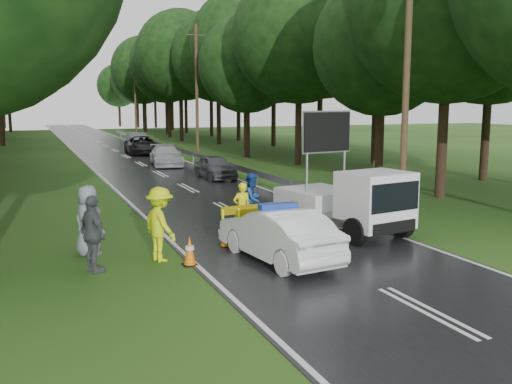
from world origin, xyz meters
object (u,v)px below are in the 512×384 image
police_sedan (278,235)px  civilian (252,199)px  queue_car_third (142,145)px  queue_car_second (166,156)px  queue_car_fourth (137,141)px  work_truck (350,201)px  barrier (261,212)px  officer (242,208)px  queue_car_first (215,167)px

police_sedan → civilian: civilian is taller
civilian → queue_car_third: civilian is taller
queue_car_second → queue_car_third: (0.20, 9.23, 0.05)m
queue_car_third → queue_car_fourth: 6.04m
queue_car_second → police_sedan: bearing=-89.8°
queue_car_second → queue_car_fourth: bearing=92.9°
police_sedan → queue_car_fourth: (3.54, 39.03, 0.03)m
work_truck → civilian: (-2.40, 2.34, -0.14)m
police_sedan → barrier: 2.52m
officer → work_truck: bearing=155.6°
queue_car_first → queue_car_second: bearing=96.4°
police_sedan → work_truck: size_ratio=0.86×
police_sedan → civilian: bearing=-111.0°
queue_car_second → queue_car_fourth: (0.93, 15.23, 0.05)m
officer → queue_car_fourth: officer is taller
queue_car_fourth → work_truck: bearing=-90.3°
queue_car_first → queue_car_fourth: size_ratio=0.86×
work_truck → police_sedan: bearing=-158.4°
queue_car_third → queue_car_fourth: queue_car_fourth is taller
officer → queue_car_second: (2.31, 20.35, -0.13)m
work_truck → queue_car_third: 30.93m
queue_car_second → barrier: bearing=-89.1°
civilian → queue_car_fourth: (2.49, 34.58, -0.16)m
work_truck → queue_car_fourth: (0.09, 36.92, -0.30)m
barrier → officer: (-0.24, 1.00, -0.02)m
police_sedan → work_truck: (3.45, 2.11, 0.34)m
queue_car_fourth → barrier: bearing=-94.9°
queue_car_fourth → queue_car_third: bearing=-97.2°
queue_car_second → queue_car_third: 9.23m
queue_car_third → officer: bearing=-91.9°
officer → queue_car_third: 29.68m
work_truck → queue_car_third: work_truck is taller
queue_car_first → queue_car_third: bearing=91.5°
police_sedan → queue_car_second: size_ratio=0.94×
officer → queue_car_fourth: 35.73m
queue_car_fourth → queue_car_second: bearing=-93.7°
barrier → officer: bearing=98.2°
work_truck → barrier: work_truck is taller
officer → queue_car_fourth: (3.25, 35.58, -0.08)m
police_sedan → queue_car_first: 16.77m
barrier → queue_car_first: 14.26m
police_sedan → officer: 3.47m
barrier → queue_car_fourth: 36.70m
officer → police_sedan: bearing=83.8°
police_sedan → barrier: bearing=-110.0°
barrier → civilian: bearing=70.1°
police_sedan → officer: (0.29, 3.45, 0.11)m
civilian → queue_car_second: 19.41m
work_truck → queue_car_second: bearing=82.4°
police_sedan → queue_car_fourth: size_ratio=0.98×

